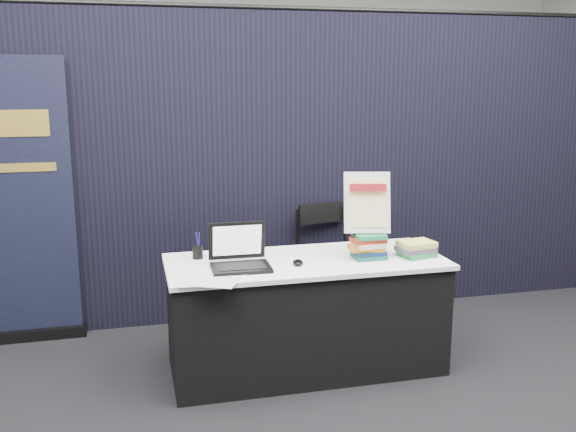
# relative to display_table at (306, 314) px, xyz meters

# --- Properties ---
(floor) EXTENTS (8.00, 8.00, 0.00)m
(floor) POSITION_rel_display_table_xyz_m (0.00, -0.55, -0.38)
(floor) COLOR black
(floor) RESTS_ON ground
(wall_back) EXTENTS (8.00, 0.02, 3.50)m
(wall_back) POSITION_rel_display_table_xyz_m (0.00, 3.45, 1.37)
(wall_back) COLOR #B8B6AE
(wall_back) RESTS_ON floor
(drape_partition) EXTENTS (6.00, 0.08, 2.40)m
(drape_partition) POSITION_rel_display_table_xyz_m (0.00, 1.05, 0.82)
(drape_partition) COLOR black
(drape_partition) RESTS_ON floor
(display_table) EXTENTS (1.80, 0.75, 0.75)m
(display_table) POSITION_rel_display_table_xyz_m (0.00, 0.00, 0.00)
(display_table) COLOR black
(display_table) RESTS_ON floor
(laptop) EXTENTS (0.37, 0.29, 0.27)m
(laptop) POSITION_rel_display_table_xyz_m (-0.45, -0.07, 0.44)
(laptop) COLOR black
(laptop) RESTS_ON display_table
(mouse) EXTENTS (0.08, 0.11, 0.03)m
(mouse) POSITION_rel_display_table_xyz_m (-0.08, -0.11, 0.39)
(mouse) COLOR black
(mouse) RESTS_ON display_table
(brochure_left) EXTENTS (0.32, 0.24, 0.00)m
(brochure_left) POSITION_rel_display_table_xyz_m (-0.69, -0.29, 0.38)
(brochure_left) COLOR silver
(brochure_left) RESTS_ON display_table
(brochure_mid) EXTENTS (0.40, 0.36, 0.00)m
(brochure_mid) POSITION_rel_display_table_xyz_m (-0.67, -0.30, 0.38)
(brochure_mid) COLOR silver
(brochure_mid) RESTS_ON display_table
(brochure_right) EXTENTS (0.31, 0.25, 0.00)m
(brochure_right) POSITION_rel_display_table_xyz_m (-0.38, -0.13, 0.38)
(brochure_right) COLOR white
(brochure_right) RESTS_ON display_table
(pen_cup) EXTENTS (0.07, 0.07, 0.09)m
(pen_cup) POSITION_rel_display_table_xyz_m (-0.68, 0.19, 0.42)
(pen_cup) COLOR black
(pen_cup) RESTS_ON display_table
(book_stack_tall) EXTENTS (0.20, 0.16, 0.17)m
(book_stack_tall) POSITION_rel_display_table_xyz_m (0.40, -0.07, 0.46)
(book_stack_tall) COLOR #16554F
(book_stack_tall) RESTS_ON display_table
(book_stack_short) EXTENTS (0.25, 0.20, 0.10)m
(book_stack_short) POSITION_rel_display_table_xyz_m (0.73, -0.09, 0.42)
(book_stack_short) COLOR #207A45
(book_stack_short) RESTS_ON display_table
(info_sign) EXTENTS (0.32, 0.18, 0.41)m
(info_sign) POSITION_rel_display_table_xyz_m (0.40, -0.04, 0.73)
(info_sign) COLOR black
(info_sign) RESTS_ON book_stack_tall
(pullup_banner) EXTENTS (0.87, 0.11, 2.06)m
(pullup_banner) POSITION_rel_display_table_xyz_m (-1.90, 0.95, 0.54)
(pullup_banner) COLOR black
(pullup_banner) RESTS_ON floor
(stacking_chair) EXTENTS (0.50, 0.51, 0.93)m
(stacking_chair) POSITION_rel_display_table_xyz_m (0.39, 0.77, 0.14)
(stacking_chair) COLOR black
(stacking_chair) RESTS_ON floor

